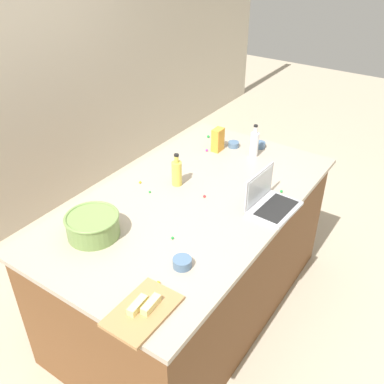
{
  "coord_description": "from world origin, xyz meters",
  "views": [
    {
      "loc": [
        -1.79,
        -1.22,
        2.35
      ],
      "look_at": [
        0.0,
        0.0,
        0.95
      ],
      "focal_mm": 40.25,
      "sensor_mm": 36.0,
      "label": 1
    }
  ],
  "objects_px": {
    "cutting_board": "(143,311)",
    "mixing_bowl_large": "(93,225)",
    "butter_stick_left": "(151,305)",
    "ramekin_medium": "(260,145)",
    "candy_bag": "(218,140)",
    "bottle_oil": "(177,173)",
    "bottle_vinegar": "(254,144)",
    "ramekin_wide": "(234,144)",
    "laptop": "(270,201)",
    "butter_stick_right": "(138,305)",
    "ramekin_small": "(182,263)"
  },
  "relations": [
    {
      "from": "laptop",
      "to": "bottle_vinegar",
      "type": "bearing_deg",
      "value": 35.49
    },
    {
      "from": "butter_stick_right",
      "to": "ramekin_medium",
      "type": "height_order",
      "value": "butter_stick_right"
    },
    {
      "from": "ramekin_wide",
      "to": "ramekin_small",
      "type": "bearing_deg",
      "value": -161.17
    },
    {
      "from": "laptop",
      "to": "ramekin_small",
      "type": "xyz_separation_m",
      "value": [
        -0.69,
        0.13,
        -0.02
      ]
    },
    {
      "from": "bottle_vinegar",
      "to": "bottle_oil",
      "type": "height_order",
      "value": "bottle_vinegar"
    },
    {
      "from": "butter_stick_left",
      "to": "bottle_vinegar",
      "type": "bearing_deg",
      "value": 10.93
    },
    {
      "from": "bottle_vinegar",
      "to": "butter_stick_left",
      "type": "relative_size",
      "value": 2.16
    },
    {
      "from": "cutting_board",
      "to": "candy_bag",
      "type": "distance_m",
      "value": 1.58
    },
    {
      "from": "bottle_vinegar",
      "to": "candy_bag",
      "type": "distance_m",
      "value": 0.27
    },
    {
      "from": "ramekin_small",
      "to": "bottle_oil",
      "type": "bearing_deg",
      "value": 37.85
    },
    {
      "from": "butter_stick_left",
      "to": "butter_stick_right",
      "type": "xyz_separation_m",
      "value": [
        -0.04,
        0.05,
        0.0
      ]
    },
    {
      "from": "ramekin_medium",
      "to": "candy_bag",
      "type": "height_order",
      "value": "candy_bag"
    },
    {
      "from": "ramekin_small",
      "to": "ramekin_medium",
      "type": "relative_size",
      "value": 1.14
    },
    {
      "from": "butter_stick_right",
      "to": "ramekin_medium",
      "type": "relative_size",
      "value": 1.33
    },
    {
      "from": "laptop",
      "to": "mixing_bowl_large",
      "type": "relative_size",
      "value": 1.11
    },
    {
      "from": "mixing_bowl_large",
      "to": "butter_stick_left",
      "type": "bearing_deg",
      "value": -112.14
    },
    {
      "from": "cutting_board",
      "to": "butter_stick_left",
      "type": "distance_m",
      "value": 0.05
    },
    {
      "from": "butter_stick_left",
      "to": "ramekin_small",
      "type": "height_order",
      "value": "butter_stick_left"
    },
    {
      "from": "cutting_board",
      "to": "mixing_bowl_large",
      "type": "bearing_deg",
      "value": 64.51
    },
    {
      "from": "laptop",
      "to": "ramekin_wide",
      "type": "xyz_separation_m",
      "value": [
        0.57,
        0.56,
        -0.03
      ]
    },
    {
      "from": "butter_stick_right",
      "to": "ramekin_wide",
      "type": "distance_m",
      "value": 1.66
    },
    {
      "from": "bottle_oil",
      "to": "ramekin_wide",
      "type": "distance_m",
      "value": 0.67
    },
    {
      "from": "laptop",
      "to": "bottle_oil",
      "type": "relative_size",
      "value": 1.48
    },
    {
      "from": "butter_stick_left",
      "to": "butter_stick_right",
      "type": "height_order",
      "value": "same"
    },
    {
      "from": "bottle_vinegar",
      "to": "ramekin_medium",
      "type": "bearing_deg",
      "value": 9.09
    },
    {
      "from": "butter_stick_left",
      "to": "ramekin_wide",
      "type": "height_order",
      "value": "butter_stick_left"
    },
    {
      "from": "laptop",
      "to": "ramekin_small",
      "type": "height_order",
      "value": "laptop"
    },
    {
      "from": "bottle_oil",
      "to": "mixing_bowl_large",
      "type": "bearing_deg",
      "value": 174.29
    },
    {
      "from": "laptop",
      "to": "ramekin_medium",
      "type": "bearing_deg",
      "value": 30.71
    },
    {
      "from": "ramekin_medium",
      "to": "cutting_board",
      "type": "bearing_deg",
      "value": -170.15
    },
    {
      "from": "bottle_oil",
      "to": "candy_bag",
      "type": "distance_m",
      "value": 0.55
    },
    {
      "from": "butter_stick_right",
      "to": "candy_bag",
      "type": "xyz_separation_m",
      "value": [
        1.49,
        0.51,
        0.05
      ]
    },
    {
      "from": "laptop",
      "to": "cutting_board",
      "type": "distance_m",
      "value": 1.03
    },
    {
      "from": "laptop",
      "to": "mixing_bowl_large",
      "type": "distance_m",
      "value": 1.01
    },
    {
      "from": "butter_stick_left",
      "to": "candy_bag",
      "type": "bearing_deg",
      "value": 20.73
    },
    {
      "from": "butter_stick_right",
      "to": "cutting_board",
      "type": "bearing_deg",
      "value": -75.18
    },
    {
      "from": "mixing_bowl_large",
      "to": "ramekin_small",
      "type": "xyz_separation_m",
      "value": [
        0.07,
        -0.53,
        -0.04
      ]
    },
    {
      "from": "mixing_bowl_large",
      "to": "ramekin_wide",
      "type": "distance_m",
      "value": 1.34
    },
    {
      "from": "bottle_vinegar",
      "to": "butter_stick_left",
      "type": "bearing_deg",
      "value": -169.07
    },
    {
      "from": "cutting_board",
      "to": "ramekin_wide",
      "type": "distance_m",
      "value": 1.66
    },
    {
      "from": "cutting_board",
      "to": "bottle_oil",
      "type": "bearing_deg",
      "value": 27.9
    },
    {
      "from": "bottle_vinegar",
      "to": "cutting_board",
      "type": "bearing_deg",
      "value": -170.08
    },
    {
      "from": "mixing_bowl_large",
      "to": "bottle_vinegar",
      "type": "distance_m",
      "value": 1.32
    },
    {
      "from": "laptop",
      "to": "butter_stick_right",
      "type": "xyz_separation_m",
      "value": [
        -1.03,
        0.13,
        -0.01
      ]
    },
    {
      "from": "candy_bag",
      "to": "bottle_vinegar",
      "type": "bearing_deg",
      "value": -74.32
    },
    {
      "from": "bottle_vinegar",
      "to": "ramekin_wide",
      "type": "relative_size",
      "value": 2.96
    },
    {
      "from": "laptop",
      "to": "ramekin_small",
      "type": "distance_m",
      "value": 0.71
    },
    {
      "from": "mixing_bowl_large",
      "to": "laptop",
      "type": "bearing_deg",
      "value": -41.23
    },
    {
      "from": "laptop",
      "to": "cutting_board",
      "type": "relative_size",
      "value": 0.97
    },
    {
      "from": "laptop",
      "to": "mixing_bowl_large",
      "type": "height_order",
      "value": "laptop"
    }
  ]
}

